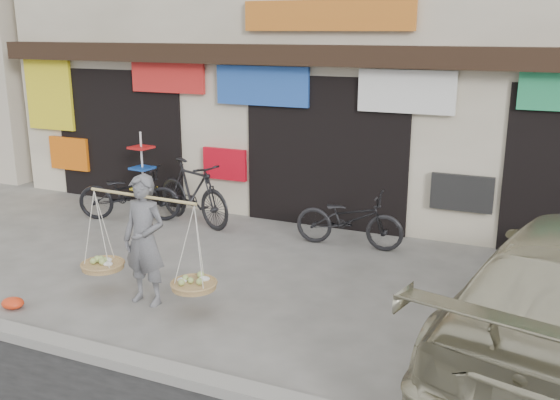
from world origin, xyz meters
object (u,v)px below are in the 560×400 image
at_px(bike_0, 129,194).
at_px(bike_2, 349,219).
at_px(bike_1, 193,192).
at_px(display_rack, 143,181).
at_px(street_vendor, 145,245).

relative_size(bike_0, bike_2, 1.08).
bearing_deg(bike_0, bike_2, -107.13).
bearing_deg(bike_1, display_rack, 103.08).
xyz_separation_m(street_vendor, bike_2, (1.74, 3.17, -0.33)).
bearing_deg(bike_0, display_rack, -18.42).
distance_m(street_vendor, bike_1, 3.47).
relative_size(street_vendor, bike_2, 1.14).
bearing_deg(bike_2, bike_1, 85.33).
bearing_deg(bike_2, bike_0, 89.57).
distance_m(street_vendor, bike_0, 3.86).
height_order(bike_0, bike_2, bike_0).
bearing_deg(street_vendor, bike_2, 64.15).
distance_m(street_vendor, bike_2, 3.63).
xyz_separation_m(street_vendor, bike_1, (-1.27, 3.23, -0.20)).
xyz_separation_m(bike_1, bike_2, (3.01, -0.06, -0.12)).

